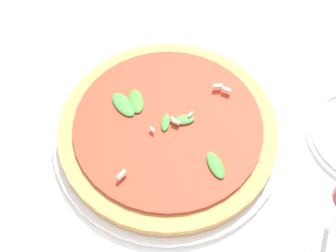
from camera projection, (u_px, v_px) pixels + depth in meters
ground_plane at (150, 153)px, 0.66m from camera, size 6.00×6.00×0.00m
pizza_arugula_main at (168, 131)px, 0.66m from camera, size 0.33×0.33×0.05m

